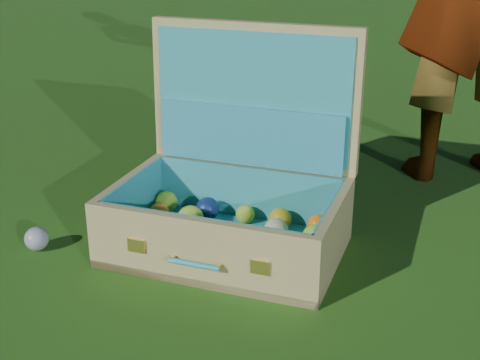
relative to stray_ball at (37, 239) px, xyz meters
name	(u,v)px	position (x,y,z in m)	size (l,w,h in m)	color
ground	(261,273)	(0.64, 0.16, -0.03)	(60.00, 60.00, 0.00)	#215114
stray_ball	(37,239)	(0.00, 0.00, 0.00)	(0.07, 0.07, 0.07)	teal
suitcase	(234,187)	(0.48, 0.31, 0.14)	(0.69, 0.55, 0.62)	tan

